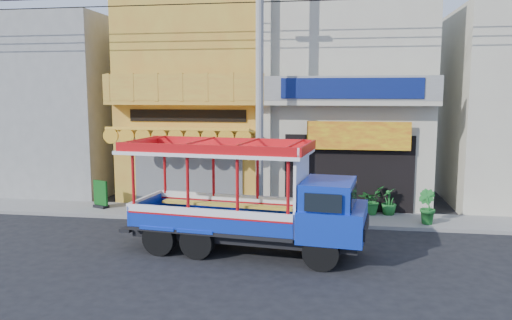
% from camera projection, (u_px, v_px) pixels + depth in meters
% --- Properties ---
extents(ground, '(90.00, 90.00, 0.00)m').
position_uv_depth(ground, '(277.00, 254.00, 13.65)').
color(ground, black).
rests_on(ground, ground).
extents(sidewalk, '(30.00, 2.00, 0.12)m').
position_uv_depth(sidewalk, '(291.00, 217.00, 17.56)').
color(sidewalk, slate).
rests_on(sidewalk, ground).
extents(shophouse_left, '(6.00, 7.50, 8.24)m').
position_uv_depth(shophouse_left, '(207.00, 100.00, 21.52)').
color(shophouse_left, orange).
rests_on(shophouse_left, ground).
extents(shophouse_right, '(6.00, 6.75, 8.24)m').
position_uv_depth(shophouse_right, '(348.00, 100.00, 20.59)').
color(shophouse_right, '#B9AF98').
rests_on(shophouse_right, ground).
extents(party_pilaster, '(0.35, 0.30, 8.00)m').
position_uv_depth(party_pilaster, '(266.00, 104.00, 18.02)').
color(party_pilaster, '#B9AF98').
rests_on(party_pilaster, ground).
extents(filler_building_left, '(6.00, 6.00, 7.60)m').
position_uv_depth(filler_building_left, '(58.00, 106.00, 22.69)').
color(filler_building_left, gray).
rests_on(filler_building_left, ground).
extents(utility_pole, '(28.00, 0.26, 9.00)m').
position_uv_depth(utility_pole, '(264.00, 73.00, 16.34)').
color(utility_pole, gray).
rests_on(utility_pole, ground).
extents(songthaew_truck, '(6.81, 2.89, 3.08)m').
position_uv_depth(songthaew_truck, '(262.00, 201.00, 13.52)').
color(songthaew_truck, black).
rests_on(songthaew_truck, ground).
extents(green_sign, '(0.65, 0.50, 1.03)m').
position_uv_depth(green_sign, '(101.00, 196.00, 18.66)').
color(green_sign, black).
rests_on(green_sign, sidewalk).
extents(potted_plant_a, '(1.10, 1.16, 1.00)m').
position_uv_depth(potted_plant_a, '(371.00, 200.00, 17.67)').
color(potted_plant_a, '#1C6224').
rests_on(potted_plant_a, sidewalk).
extents(potted_plant_b, '(0.75, 0.79, 1.13)m').
position_uv_depth(potted_plant_b, '(426.00, 207.00, 16.37)').
color(potted_plant_b, '#1C6224').
rests_on(potted_plant_b, sidewalk).
extents(potted_plant_c, '(0.63, 0.63, 0.95)m').
position_uv_depth(potted_plant_c, '(389.00, 201.00, 17.59)').
color(potted_plant_c, '#1C6224').
rests_on(potted_plant_c, sidewalk).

